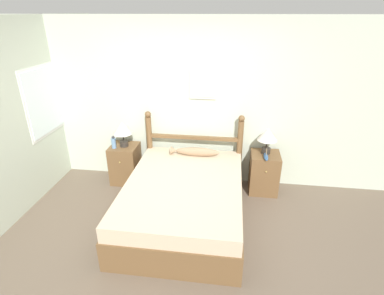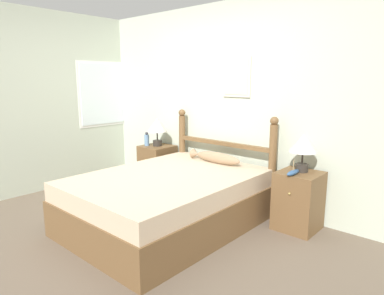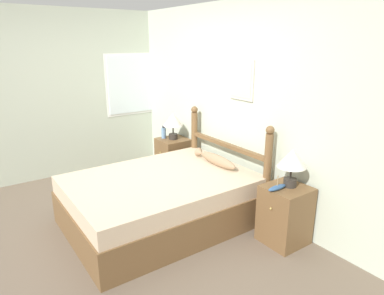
# 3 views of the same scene
# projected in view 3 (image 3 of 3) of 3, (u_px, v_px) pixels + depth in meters

# --- Properties ---
(ground_plane) EXTENTS (16.00, 16.00, 0.00)m
(ground_plane) POSITION_uv_depth(u_px,v_px,m) (111.00, 232.00, 3.88)
(ground_plane) COLOR brown
(wall_back) EXTENTS (6.40, 0.08, 2.55)m
(wall_back) POSITION_uv_depth(u_px,v_px,m) (230.00, 105.00, 4.45)
(wall_back) COLOR beige
(wall_back) RESTS_ON ground_plane
(wall_left) EXTENTS (0.08, 6.40, 2.55)m
(wall_left) POSITION_uv_depth(u_px,v_px,m) (52.00, 96.00, 5.18)
(wall_left) COLOR beige
(wall_left) RESTS_ON ground_plane
(bed) EXTENTS (1.52, 2.08, 0.58)m
(bed) POSITION_uv_depth(u_px,v_px,m) (161.00, 200.00, 4.01)
(bed) COLOR brown
(bed) RESTS_ON ground_plane
(headboard) EXTENTS (1.53, 0.10, 1.18)m
(headboard) POSITION_uv_depth(u_px,v_px,m) (226.00, 156.00, 4.45)
(headboard) COLOR brown
(headboard) RESTS_ON ground_plane
(nightstand_left) EXTENTS (0.43, 0.46, 0.63)m
(nightstand_left) POSITION_uv_depth(u_px,v_px,m) (173.00, 158.00, 5.35)
(nightstand_left) COLOR brown
(nightstand_left) RESTS_ON ground_plane
(nightstand_right) EXTENTS (0.43, 0.46, 0.63)m
(nightstand_right) POSITION_uv_depth(u_px,v_px,m) (285.00, 215.00, 3.61)
(nightstand_right) COLOR brown
(nightstand_right) RESTS_ON ground_plane
(table_lamp_left) EXTENTS (0.30, 0.30, 0.41)m
(table_lamp_left) POSITION_uv_depth(u_px,v_px,m) (173.00, 121.00, 5.16)
(table_lamp_left) COLOR #2D2823
(table_lamp_left) RESTS_ON nightstand_left
(table_lamp_right) EXTENTS (0.30, 0.30, 0.41)m
(table_lamp_right) POSITION_uv_depth(u_px,v_px,m) (292.00, 160.00, 3.45)
(table_lamp_right) COLOR #2D2823
(table_lamp_right) RESTS_ON nightstand_right
(bottle) EXTENTS (0.07, 0.07, 0.20)m
(bottle) POSITION_uv_depth(u_px,v_px,m) (164.00, 132.00, 5.27)
(bottle) COLOR #668CB2
(bottle) RESTS_ON nightstand_left
(model_boat) EXTENTS (0.06, 0.25, 0.15)m
(model_boat) POSITION_uv_depth(u_px,v_px,m) (277.00, 188.00, 3.44)
(model_boat) COLOR #335684
(model_boat) RESTS_ON nightstand_right
(fish_pillow) EXTENTS (0.74, 0.13, 0.14)m
(fish_pillow) POSITION_uv_depth(u_px,v_px,m) (215.00, 159.00, 4.30)
(fish_pillow) COLOR #997A5B
(fish_pillow) RESTS_ON bed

